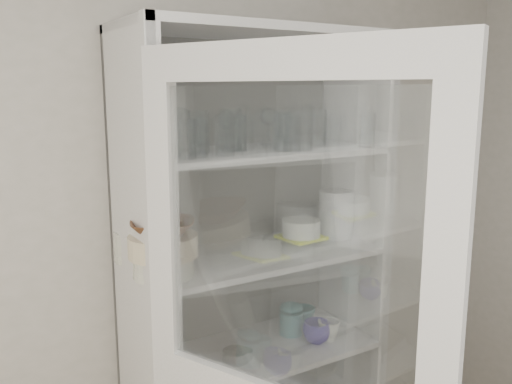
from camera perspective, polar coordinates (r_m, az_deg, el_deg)
wall_back at (r=2.21m, az=-7.53°, el=-4.62°), size 3.60×0.02×2.60m
pantry_cabinet at (r=2.28m, az=-0.84°, el=-13.65°), size 1.00×0.45×2.10m
tumbler_0 at (r=1.75m, az=-9.67°, el=5.45°), size 0.08×0.08×0.13m
tumbler_1 at (r=1.79m, az=-6.12°, el=5.66°), size 0.08×0.08×0.13m
tumbler_2 at (r=1.82m, az=-3.28°, el=5.94°), size 0.08×0.08×0.14m
tumbler_3 at (r=1.96m, az=2.91°, el=6.25°), size 0.07×0.07×0.13m
tumbler_4 at (r=1.95m, az=3.82°, el=6.12°), size 0.07×0.07×0.13m
tumbler_5 at (r=1.99m, az=4.97°, el=6.47°), size 0.08×0.08×0.15m
tumbler_6 at (r=2.15m, az=11.61°, el=6.39°), size 0.08×0.08×0.13m
tumbler_7 at (r=1.87m, az=-8.78°, el=6.07°), size 0.09×0.09×0.14m
tumbler_8 at (r=1.91m, az=-6.02°, el=6.34°), size 0.10×0.10×0.15m
tumbler_9 at (r=1.97m, az=-2.59°, el=6.56°), size 0.09×0.09×0.15m
tumbler_10 at (r=1.95m, az=-1.94°, el=6.18°), size 0.08×0.08×0.13m
tumbler_11 at (r=2.16m, az=6.51°, el=6.73°), size 0.08×0.08×0.14m
goblet_0 at (r=1.98m, az=-7.88°, el=6.79°), size 0.08×0.08×0.17m
goblet_1 at (r=2.07m, az=-3.20°, el=6.83°), size 0.07×0.07×0.16m
goblet_2 at (r=2.17m, az=1.36°, el=7.09°), size 0.07×0.07×0.16m
goblet_3 at (r=2.28m, az=5.51°, el=7.32°), size 0.08×0.08×0.17m
plate_stack_front at (r=1.86m, az=-9.67°, el=-7.68°), size 0.20×0.20×0.07m
plate_stack_back at (r=2.05m, az=-11.96°, el=-5.44°), size 0.20×0.20×0.11m
cream_bowl at (r=1.84m, az=-9.73°, el=-5.58°), size 0.24×0.24×0.07m
terracotta_bowl at (r=1.83m, az=-9.80°, el=-3.71°), size 0.28×0.28×0.05m
glass_platter at (r=2.24m, az=4.77°, el=-5.12°), size 0.34×0.34×0.02m
yellow_trivet at (r=2.24m, az=4.77°, el=-4.76°), size 0.17×0.17×0.01m
white_ramekin at (r=2.23m, az=4.79°, el=-3.78°), size 0.17×0.17×0.07m
grey_bowl_stack at (r=2.33m, az=8.43°, el=-2.26°), size 0.15×0.15×0.20m
mug_blue at (r=2.30m, az=6.40°, el=-14.43°), size 0.14×0.14×0.09m
mug_teal at (r=2.42m, az=5.05°, el=-13.04°), size 0.11×0.11×0.09m
mug_white at (r=2.32m, az=7.66°, el=-14.23°), size 0.10×0.10×0.09m
teal_jar at (r=2.36m, az=3.72°, el=-13.35°), size 0.10×0.10×0.12m
measuring_cups at (r=2.16m, az=-2.16°, el=-16.83°), size 0.10×0.10×0.04m
white_canister at (r=2.08m, az=-10.22°, el=-16.71°), size 0.14×0.14×0.14m
tumbler_12 at (r=1.75m, az=-7.32°, el=5.55°), size 0.06×0.06×0.13m
tumbler_13 at (r=2.03m, az=2.77°, el=6.56°), size 0.07×0.07×0.14m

